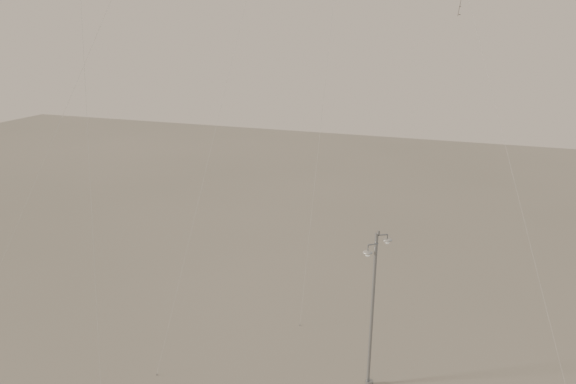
% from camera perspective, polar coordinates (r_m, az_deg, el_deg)
% --- Properties ---
extents(street_lamp, '(1.36, 1.23, 8.98)m').
position_cam_1_polar(street_lamp, '(34.66, 7.56, -9.99)').
color(street_lamp, gray).
rests_on(street_lamp, ground).
extents(kite_1, '(1.86, 11.94, 24.03)m').
position_cam_1_polar(kite_1, '(39.78, -4.82, 12.10)').
color(kite_1, '#332C2A').
rests_on(kite_1, ground).
extents(kite_3, '(2.09, 3.74, 22.60)m').
position_cam_1_polar(kite_3, '(34.79, -17.58, 9.39)').
color(kite_3, maroon).
rests_on(kite_3, ground).
extents(kite_4, '(7.85, 7.90, 21.58)m').
position_cam_1_polar(kite_4, '(34.69, 17.35, 9.59)').
color(kite_4, '#332C2A').
rests_on(kite_4, ground).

